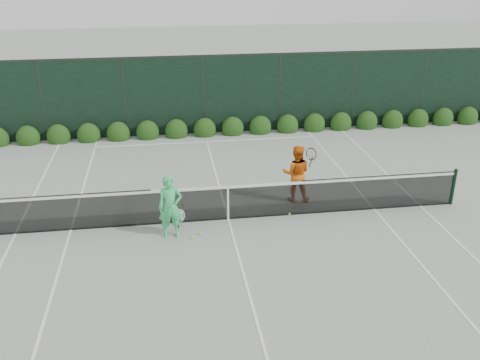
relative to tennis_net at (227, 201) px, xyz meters
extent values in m
plane|color=gray|center=(0.02, 0.00, -0.53)|extent=(80.00, 80.00, 0.00)
cylinder|color=black|center=(6.42, 0.00, 0.00)|extent=(0.10, 0.10, 1.07)
cube|color=black|center=(-4.18, 0.00, -0.02)|extent=(4.40, 0.01, 1.02)
cube|color=black|center=(0.02, 0.00, -0.05)|extent=(4.00, 0.01, 0.96)
cube|color=black|center=(4.22, 0.00, -0.02)|extent=(4.40, 0.01, 1.02)
cube|color=white|center=(0.02, 0.00, 0.41)|extent=(12.80, 0.03, 0.07)
cube|color=black|center=(0.02, 0.00, -0.51)|extent=(12.80, 0.02, 0.04)
cube|color=white|center=(0.02, 0.00, -0.07)|extent=(0.05, 0.03, 0.91)
imported|color=#39C46A|center=(-1.50, -0.71, 0.29)|extent=(0.63, 0.43, 1.64)
torus|color=beige|center=(-1.30, -0.61, -0.02)|extent=(0.30, 0.03, 0.30)
cylinder|color=black|center=(-1.30, -0.61, -0.26)|extent=(0.10, 0.03, 0.30)
imported|color=orange|center=(2.10, 0.92, 0.30)|extent=(0.94, 0.81, 1.67)
torus|color=black|center=(2.45, 0.72, 0.94)|extent=(0.26, 0.20, 0.30)
cylinder|color=black|center=(2.45, 0.72, 0.70)|extent=(0.10, 0.03, 0.30)
cube|color=white|center=(-5.46, 0.00, -0.53)|extent=(0.06, 23.77, 0.01)
cube|color=white|center=(5.51, 0.00, -0.53)|extent=(0.06, 23.77, 0.01)
cube|color=white|center=(-4.09, 0.00, -0.53)|extent=(0.06, 23.77, 0.01)
cube|color=white|center=(4.14, 0.00, -0.53)|extent=(0.06, 23.77, 0.01)
cube|color=white|center=(0.02, 11.88, -0.53)|extent=(11.03, 0.06, 0.01)
cube|color=white|center=(0.02, 6.40, -0.53)|extent=(8.23, 0.06, 0.01)
cube|color=white|center=(0.02, 0.00, -0.53)|extent=(0.06, 12.80, 0.01)
cube|color=black|center=(0.02, 7.50, 0.97)|extent=(32.00, 0.06, 3.00)
cube|color=#262826|center=(0.02, 7.50, 2.50)|extent=(32.00, 0.06, 0.06)
cylinder|color=#262826|center=(-5.98, 7.50, 0.97)|extent=(0.08, 0.08, 3.00)
cylinder|color=#262826|center=(-2.98, 7.50, 0.97)|extent=(0.08, 0.08, 3.00)
cylinder|color=#262826|center=(0.02, 7.50, 0.97)|extent=(0.08, 0.08, 3.00)
cylinder|color=#262826|center=(3.02, 7.50, 0.97)|extent=(0.08, 0.08, 3.00)
cylinder|color=#262826|center=(6.02, 7.50, 0.97)|extent=(0.08, 0.08, 3.00)
cylinder|color=#262826|center=(9.02, 7.50, 0.97)|extent=(0.08, 0.08, 3.00)
ellipsoid|color=#14350E|center=(-6.58, 7.15, -0.30)|extent=(0.86, 0.65, 0.94)
ellipsoid|color=#14350E|center=(-5.48, 7.15, -0.30)|extent=(0.86, 0.65, 0.94)
ellipsoid|color=#14350E|center=(-4.38, 7.15, -0.30)|extent=(0.86, 0.65, 0.94)
ellipsoid|color=#14350E|center=(-3.28, 7.15, -0.30)|extent=(0.86, 0.65, 0.94)
ellipsoid|color=#14350E|center=(-2.18, 7.15, -0.30)|extent=(0.86, 0.65, 0.94)
ellipsoid|color=#14350E|center=(-1.08, 7.15, -0.30)|extent=(0.86, 0.65, 0.94)
ellipsoid|color=#14350E|center=(0.02, 7.15, -0.30)|extent=(0.86, 0.65, 0.94)
ellipsoid|color=#14350E|center=(1.12, 7.15, -0.30)|extent=(0.86, 0.65, 0.94)
ellipsoid|color=#14350E|center=(2.22, 7.15, -0.30)|extent=(0.86, 0.65, 0.94)
ellipsoid|color=#14350E|center=(3.32, 7.15, -0.30)|extent=(0.86, 0.65, 0.94)
ellipsoid|color=#14350E|center=(4.42, 7.15, -0.30)|extent=(0.86, 0.65, 0.94)
ellipsoid|color=#14350E|center=(5.52, 7.15, -0.30)|extent=(0.86, 0.65, 0.94)
ellipsoid|color=#14350E|center=(6.62, 7.15, -0.30)|extent=(0.86, 0.65, 0.94)
ellipsoid|color=#14350E|center=(7.72, 7.15, -0.30)|extent=(0.86, 0.65, 0.94)
ellipsoid|color=#14350E|center=(8.82, 7.15, -0.30)|extent=(0.86, 0.65, 0.94)
ellipsoid|color=#14350E|center=(9.92, 7.15, -0.30)|extent=(0.86, 0.65, 0.94)
ellipsoid|color=#14350E|center=(11.02, 7.15, -0.30)|extent=(0.86, 0.65, 0.94)
sphere|color=#BBDC30|center=(-1.00, -0.90, -0.50)|extent=(0.07, 0.07, 0.07)
sphere|color=#BBDC30|center=(1.96, 0.39, -0.50)|extent=(0.07, 0.07, 0.07)
sphere|color=#BBDC30|center=(1.72, 0.01, -0.50)|extent=(0.07, 0.07, 0.07)
sphere|color=#BBDC30|center=(-1.13, 1.02, -0.50)|extent=(0.07, 0.07, 0.07)
sphere|color=#BBDC30|center=(-0.78, -0.73, -0.50)|extent=(0.07, 0.07, 0.07)
camera|label=1|loc=(-1.55, -12.70, 6.13)|focal=40.00mm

